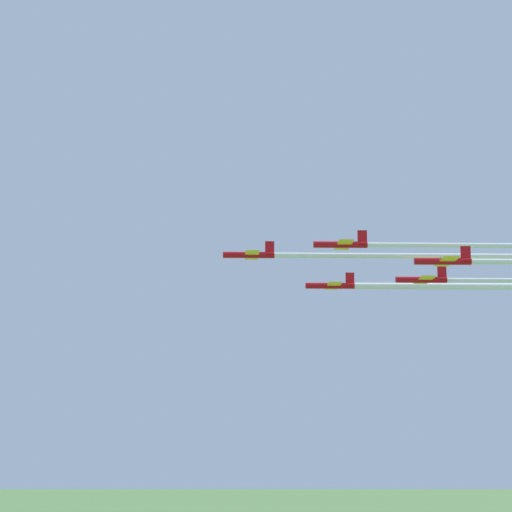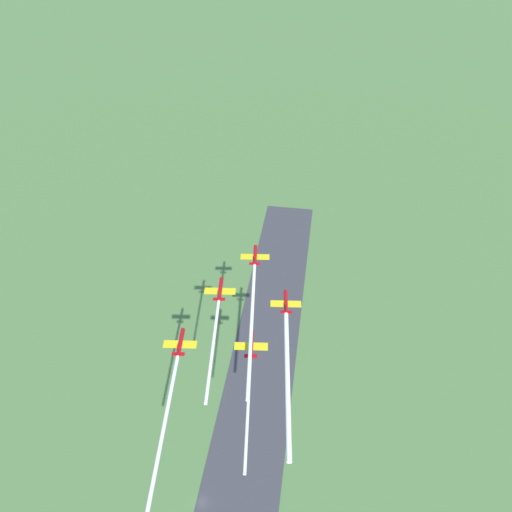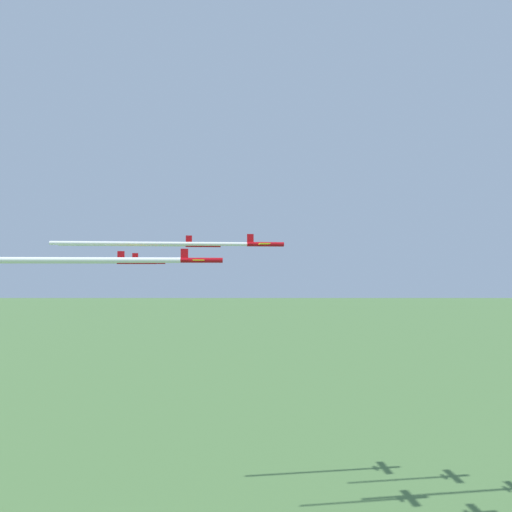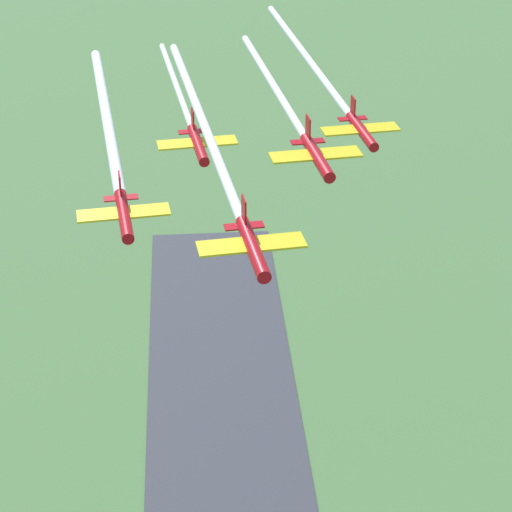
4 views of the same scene
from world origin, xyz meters
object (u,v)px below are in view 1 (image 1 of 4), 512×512
jet_1 (342,244)px  jet_2 (332,286)px  jet_0 (251,255)px  jet_4 (423,280)px  jet_3 (445,261)px

jet_1 → jet_2: bearing=-0.0°
jet_0 → jet_4: 35.79m
jet_1 → jet_3: size_ratio=1.00×
jet_1 → jet_3: jet_1 is taller
jet_2 → jet_3: jet_2 is taller
jet_0 → jet_1: (9.57, -18.19, 0.22)m
jet_0 → jet_2: (20.55, -0.47, -4.72)m
jet_2 → jet_4: bearing=-120.5°
jet_2 → jet_3: (-1.41, -35.91, -0.16)m
jet_0 → jet_4: (30.13, -18.67, -5.01)m
jet_4 → jet_2: bearing=59.5°
jet_0 → jet_3: (19.15, -36.39, -4.87)m
jet_3 → jet_0: bearing=59.5°
jet_0 → jet_2: jet_0 is taller
jet_3 → jet_4: 20.85m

